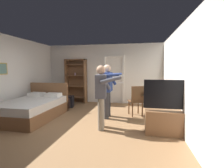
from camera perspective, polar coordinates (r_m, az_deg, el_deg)
The scene contains 15 objects.
ground_plane at distance 4.30m, azimuth -12.56°, elevation -15.30°, with size 6.40×6.40×0.00m, color olive.
wall_back at distance 6.85m, azimuth -3.16°, elevation 3.89°, with size 5.39×0.12×2.62m, color silver.
wall_right at distance 3.84m, azimuth 26.14°, elevation 1.80°, with size 0.12×6.05×2.62m, color silver.
doorway_frame at distance 6.68m, azimuth 0.66°, elevation 3.10°, with size 0.93×0.08×2.13m.
bed at distance 5.40m, azimuth -27.74°, elevation -8.08°, with size 1.47×1.98×1.02m.
bookshelf at distance 7.04m, azimuth -13.44°, elevation 1.74°, with size 0.95×0.32×1.97m.
tv_flatscreen at distance 3.83m, azimuth 20.65°, elevation -12.06°, with size 1.16×0.40×1.29m.
side_table at distance 4.96m, azimuth 14.86°, elevation -6.76°, with size 0.68×0.68×0.70m.
laptop at distance 4.86m, azimuth 14.47°, elevation -3.67°, with size 0.41×0.41×0.17m.
bottle_on_table at distance 4.84m, azimuth 16.70°, elevation -3.13°, with size 0.06×0.06×0.25m.
wooden_chair at distance 4.96m, azimuth 9.29°, elevation -5.83°, with size 0.55×0.55×0.99m.
person_blue_shirt at distance 3.81m, azimuth -4.00°, elevation -3.35°, with size 0.76×0.59×1.62m.
person_striped_shirt at distance 4.67m, azimuth -1.69°, elevation -1.12°, with size 0.67×0.62×1.67m.
suitcase_dark at distance 6.33m, azimuth -17.13°, elevation -6.39°, with size 0.59×0.33×0.46m, color black.
suitcase_small at distance 6.23m, azimuth -18.46°, elevation -6.92°, with size 0.56×0.36×0.39m, color black.
Camera 1 is at (1.58, -3.69, 1.54)m, focal length 24.03 mm.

